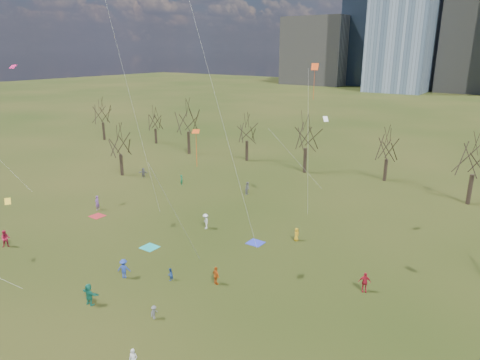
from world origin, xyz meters
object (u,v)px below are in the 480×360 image
Objects in this scene: person_1 at (133,360)px; blanket_teal at (150,247)px; person_2 at (6,239)px; person_4 at (216,276)px; blanket_crimson at (97,216)px; blanket_navy at (255,243)px.

blanket_teal is at bearing 104.55° from person_1.
blanket_teal is 14.52m from person_2.
blanket_teal is 0.99× the size of person_4.
person_2 is (-0.50, -10.54, 0.89)m from blanket_crimson.
blanket_teal and blanket_navy have the same top height.
person_1 is 0.93× the size of person_4.
blanket_crimson is 1.06× the size of person_1.
person_2 is (-11.90, -8.26, 0.89)m from blanket_teal.
blanket_navy is 25.26m from person_2.
blanket_teal is at bearing -11.31° from blanket_crimson.
person_4 is at bearing -37.51° from person_2.
blanket_teal is at bearing -139.13° from blanket_navy.
person_2 reaches higher than person_1.
blanket_navy is 8.90m from person_4.
person_4 reaches higher than person_1.
person_2 reaches higher than blanket_navy.
person_1 is at bearing -78.97° from blanket_navy.
person_2 is at bearing -145.24° from blanket_teal.
blanket_teal is 1.00× the size of blanket_crimson.
person_4 reaches higher than blanket_teal.
person_1 is 0.84× the size of person_2.
person_1 is at bearing -64.73° from person_2.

